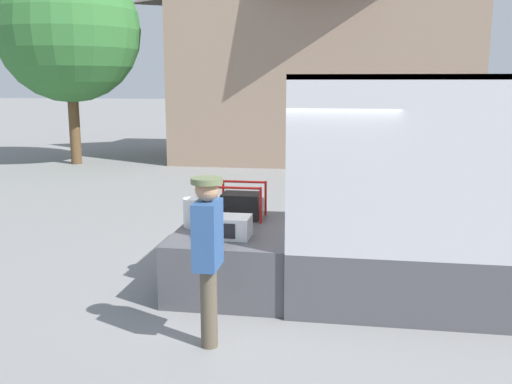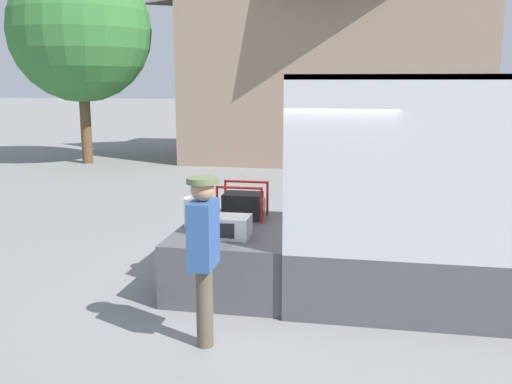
{
  "view_description": "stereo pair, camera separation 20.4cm",
  "coord_description": "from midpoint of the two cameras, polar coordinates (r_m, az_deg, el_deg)",
  "views": [
    {
      "loc": [
        0.67,
        -7.45,
        2.8
      ],
      "look_at": [
        -0.49,
        -0.2,
        1.36
      ],
      "focal_mm": 40.0,
      "sensor_mm": 36.0,
      "label": 1
    },
    {
      "loc": [
        0.88,
        -7.41,
        2.8
      ],
      "look_at": [
        -0.49,
        -0.2,
        1.36
      ],
      "focal_mm": 40.0,
      "sensor_mm": 36.0,
      "label": 2
    }
  ],
  "objects": [
    {
      "name": "worker_person",
      "position": [
        5.95,
        -4.29,
        -5.16
      ],
      "size": [
        0.33,
        0.44,
        1.83
      ],
      "color": "brown",
      "rests_on": "ground"
    },
    {
      "name": "ground_plane",
      "position": [
        7.98,
        4.5,
        -9.5
      ],
      "size": [
        160.0,
        160.0,
        0.0
      ],
      "primitive_type": "plane",
      "color": "gray"
    },
    {
      "name": "tailgate_deck",
      "position": [
        7.96,
        -1.13,
        -6.42
      ],
      "size": [
        1.57,
        2.16,
        0.81
      ],
      "primitive_type": "cube",
      "color": "#4C4C51",
      "rests_on": "ground"
    },
    {
      "name": "orange_bucket",
      "position": [
        7.92,
        -5.47,
        -2.02
      ],
      "size": [
        0.28,
        0.28,
        0.4
      ],
      "color": "silver",
      "rests_on": "tailgate_deck"
    },
    {
      "name": "portable_generator",
      "position": [
        8.34,
        -0.46,
        -1.33
      ],
      "size": [
        0.68,
        0.53,
        0.52
      ],
      "color": "black",
      "rests_on": "tailgate_deck"
    },
    {
      "name": "house_backdrop",
      "position": [
        21.25,
        8.17,
        13.85
      ],
      "size": [
        10.46,
        6.58,
        7.59
      ],
      "color": "gray",
      "rests_on": "ground"
    },
    {
      "name": "street_tree",
      "position": [
        20.41,
        -16.86,
        15.13
      ],
      "size": [
        4.68,
        4.68,
        6.76
      ],
      "color": "brown",
      "rests_on": "ground"
    },
    {
      "name": "microwave",
      "position": [
        7.35,
        -1.96,
        -3.49
      ],
      "size": [
        0.54,
        0.43,
        0.28
      ],
      "color": "white",
      "rests_on": "tailgate_deck"
    }
  ]
}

